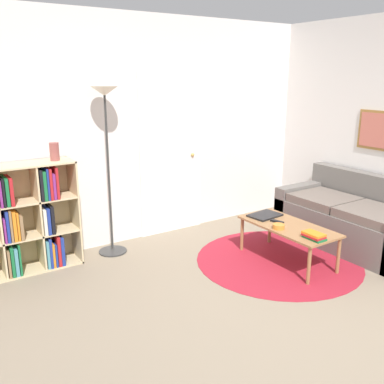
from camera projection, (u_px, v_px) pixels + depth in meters
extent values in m
plane|color=gray|center=(310.00, 340.00, 3.23)|extent=(14.00, 14.00, 0.00)
cube|color=silver|center=(145.00, 131.00, 5.01)|extent=(7.55, 0.05, 2.60)
cube|color=white|center=(171.00, 154.00, 5.24)|extent=(0.86, 0.02, 1.99)
sphere|color=tan|center=(193.00, 155.00, 5.39)|extent=(0.04, 0.04, 0.04)
cube|color=silver|center=(366.00, 129.00, 5.15)|extent=(0.05, 5.62, 2.60)
cube|color=olive|center=(383.00, 131.00, 4.93)|extent=(0.02, 0.63, 0.46)
cube|color=#C66656|center=(382.00, 131.00, 4.93)|extent=(0.01, 0.57, 0.40)
cylinder|color=maroon|center=(278.00, 260.00, 4.61)|extent=(1.76, 1.76, 0.01)
cube|color=beige|center=(74.00, 210.00, 4.52)|extent=(0.02, 0.34, 1.10)
cube|color=beige|center=(12.00, 166.00, 4.08)|extent=(1.15, 0.34, 0.02)
cube|color=beige|center=(24.00, 270.00, 4.37)|extent=(1.15, 0.34, 0.02)
cube|color=beige|center=(15.00, 215.00, 4.36)|extent=(1.15, 0.02, 1.10)
cube|color=beige|center=(38.00, 216.00, 4.32)|extent=(0.02, 0.32, 1.07)
cube|color=beige|center=(20.00, 236.00, 4.27)|extent=(1.11, 0.32, 0.02)
cube|color=beige|center=(17.00, 202.00, 4.18)|extent=(1.11, 0.32, 0.02)
cube|color=olive|center=(7.00, 261.00, 4.22)|extent=(0.02, 0.26, 0.28)
cube|color=#196B38|center=(11.00, 260.00, 4.21)|extent=(0.03, 0.21, 0.31)
cube|color=teal|center=(15.00, 259.00, 4.25)|extent=(0.03, 0.25, 0.28)
cube|color=#196B38|center=(18.00, 258.00, 4.25)|extent=(0.02, 0.21, 0.32)
cube|color=teal|center=(46.00, 253.00, 4.40)|extent=(0.03, 0.22, 0.29)
cube|color=navy|center=(49.00, 251.00, 4.41)|extent=(0.03, 0.21, 0.31)
cube|color=orange|center=(51.00, 253.00, 4.43)|extent=(0.02, 0.22, 0.26)
cube|color=navy|center=(54.00, 253.00, 4.45)|extent=(0.02, 0.21, 0.25)
cube|color=#B21E23|center=(57.00, 249.00, 4.45)|extent=(0.03, 0.22, 0.32)
cube|color=navy|center=(60.00, 249.00, 4.48)|extent=(0.03, 0.23, 0.31)
cube|color=#7F287A|center=(3.00, 228.00, 4.13)|extent=(0.02, 0.26, 0.24)
cube|color=navy|center=(6.00, 225.00, 4.11)|extent=(0.03, 0.21, 0.31)
cube|color=olive|center=(9.00, 224.00, 4.14)|extent=(0.02, 0.24, 0.31)
cube|color=orange|center=(12.00, 224.00, 4.16)|extent=(0.03, 0.25, 0.30)
cube|color=orange|center=(16.00, 224.00, 4.18)|extent=(0.02, 0.24, 0.28)
cube|color=olive|center=(19.00, 225.00, 4.21)|extent=(0.03, 0.26, 0.25)
cube|color=silver|center=(43.00, 220.00, 4.31)|extent=(0.03, 0.24, 0.27)
cube|color=navy|center=(46.00, 219.00, 4.35)|extent=(0.03, 0.27, 0.27)
cube|color=black|center=(50.00, 218.00, 4.34)|extent=(0.03, 0.22, 0.29)
cube|color=black|center=(1.00, 191.00, 4.04)|extent=(0.02, 0.26, 0.27)
cube|color=#196B38|center=(5.00, 190.00, 4.06)|extent=(0.03, 0.27, 0.27)
cube|color=#B21E23|center=(9.00, 190.00, 4.08)|extent=(0.03, 0.25, 0.27)
cube|color=black|center=(39.00, 184.00, 4.21)|extent=(0.03, 0.22, 0.31)
cube|color=#196B38|center=(42.00, 185.00, 4.23)|extent=(0.03, 0.23, 0.29)
cube|color=navy|center=(45.00, 183.00, 4.26)|extent=(0.02, 0.27, 0.32)
cube|color=#B21E23|center=(48.00, 183.00, 4.26)|extent=(0.03, 0.24, 0.31)
cube|color=#7F287A|center=(52.00, 185.00, 4.27)|extent=(0.03, 0.19, 0.26)
cube|color=#B21E23|center=(55.00, 182.00, 4.29)|extent=(0.03, 0.22, 0.32)
cylinder|color=#333333|center=(113.00, 251.00, 4.83)|extent=(0.31, 0.31, 0.01)
cylinder|color=#333333|center=(109.00, 173.00, 4.59)|extent=(0.02, 0.02, 1.73)
cone|color=white|center=(104.00, 91.00, 4.36)|extent=(0.30, 0.30, 0.10)
cube|color=#66605B|center=(350.00, 227.00, 4.99)|extent=(0.83, 1.68, 0.43)
cube|color=#66605B|center=(370.00, 207.00, 5.12)|extent=(0.16, 1.68, 0.80)
cube|color=#66605B|center=(302.00, 205.00, 5.58)|extent=(0.83, 0.16, 0.57)
cube|color=#6A5E56|center=(375.00, 215.00, 4.60)|extent=(0.63, 0.66, 0.10)
cube|color=#6A5E56|center=(324.00, 200.00, 5.15)|extent=(0.63, 0.66, 0.10)
cube|color=#996B42|center=(288.00, 226.00, 4.49)|extent=(0.51, 1.07, 0.02)
cylinder|color=#996B42|center=(309.00, 266.00, 4.04)|extent=(0.04, 0.04, 0.39)
cylinder|color=#996B42|center=(242.00, 234.00, 4.83)|extent=(0.04, 0.04, 0.39)
cylinder|color=#996B42|center=(338.00, 256.00, 4.26)|extent=(0.04, 0.04, 0.39)
cylinder|color=#996B42|center=(270.00, 227.00, 5.06)|extent=(0.04, 0.04, 0.39)
cube|color=black|center=(265.00, 215.00, 4.77)|extent=(0.37, 0.28, 0.02)
cylinder|color=orange|center=(279.00, 226.00, 4.38)|extent=(0.12, 0.12, 0.05)
cube|color=#196B38|center=(314.00, 238.00, 4.11)|extent=(0.13, 0.21, 0.02)
cube|color=#B21E23|center=(314.00, 236.00, 4.11)|extent=(0.13, 0.21, 0.02)
cube|color=orange|center=(314.00, 234.00, 4.11)|extent=(0.13, 0.21, 0.02)
cube|color=black|center=(277.00, 222.00, 4.57)|extent=(0.08, 0.15, 0.02)
cylinder|color=#934C47|center=(54.00, 152.00, 4.27)|extent=(0.09, 0.09, 0.18)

